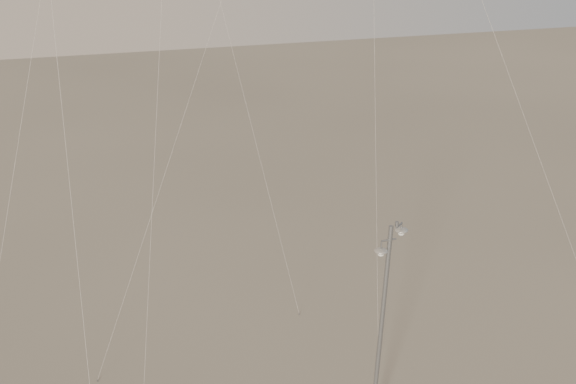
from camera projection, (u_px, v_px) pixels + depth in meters
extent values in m
cylinder|color=gray|center=(380.00, 339.00, 31.10)|extent=(0.62, 0.18, 9.55)
cylinder|color=gray|center=(397.00, 224.00, 29.42)|extent=(0.14, 0.14, 0.18)
cylinder|color=gray|center=(399.00, 225.00, 29.68)|extent=(0.41, 0.40, 0.07)
cylinder|color=gray|center=(402.00, 226.00, 29.94)|extent=(0.06, 0.06, 0.30)
ellipsoid|color=#ACACA7|center=(401.00, 230.00, 29.99)|extent=(0.52, 0.52, 0.18)
cylinder|color=gray|center=(389.00, 240.00, 29.55)|extent=(0.60, 0.11, 0.07)
cylinder|color=gray|center=(381.00, 246.00, 29.53)|extent=(0.06, 0.06, 0.40)
ellipsoid|color=#ACACA7|center=(381.00, 251.00, 29.60)|extent=(0.52, 0.52, 0.18)
cylinder|color=beige|center=(155.00, 144.00, 32.91)|extent=(3.89, 10.49, 22.37)
cylinder|color=gray|center=(378.00, 360.00, 38.04)|extent=(0.06, 0.06, 0.10)
cylinder|color=beige|center=(76.00, 248.00, 25.20)|extent=(0.17, 6.86, 21.14)
cylinder|color=beige|center=(533.00, 140.00, 33.74)|extent=(8.16, 6.29, 22.17)
cylinder|color=beige|center=(227.00, 27.00, 42.62)|extent=(3.99, 14.08, 27.79)
cylinder|color=gray|center=(299.00, 314.00, 42.03)|extent=(0.06, 0.06, 0.10)
cylinder|color=beige|center=(6.00, 224.00, 29.10)|extent=(5.18, 3.21, 19.33)
cylinder|color=beige|center=(189.00, 100.00, 38.07)|extent=(11.18, 9.83, 22.98)
cylinder|color=gray|center=(97.00, 381.00, 36.53)|extent=(0.06, 0.06, 0.10)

